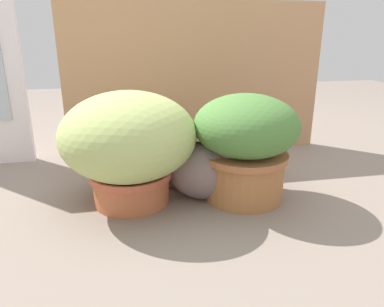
# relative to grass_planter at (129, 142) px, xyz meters

# --- Properties ---
(ground_plane) EXTENTS (6.00, 6.00, 0.00)m
(ground_plane) POSITION_rel_grass_planter_xyz_m (0.21, -0.01, -0.23)
(ground_plane) COLOR gray
(cardboard_backdrop) EXTENTS (1.30, 0.03, 0.75)m
(cardboard_backdrop) POSITION_rel_grass_planter_xyz_m (0.36, 0.54, 0.14)
(cardboard_backdrop) COLOR tan
(cardboard_backdrop) RESTS_ON ground
(grass_planter) EXTENTS (0.48, 0.48, 0.41)m
(grass_planter) POSITION_rel_grass_planter_xyz_m (0.00, 0.00, 0.00)
(grass_planter) COLOR #BF653D
(grass_planter) RESTS_ON ground
(leafy_planter) EXTENTS (0.38, 0.38, 0.40)m
(leafy_planter) POSITION_rel_grass_planter_xyz_m (0.42, -0.04, -0.01)
(leafy_planter) COLOR #AB6E3D
(leafy_planter) RESTS_ON ground
(cat) EXTENTS (0.33, 0.31, 0.32)m
(cat) POSITION_rel_grass_planter_xyz_m (0.27, -0.02, -0.11)
(cat) COLOR slate
(cat) RESTS_ON ground
(mushroom_ornament_red) EXTENTS (0.10, 0.10, 0.14)m
(mushroom_ornament_red) POSITION_rel_grass_planter_xyz_m (-0.03, -0.09, -0.13)
(mushroom_ornament_red) COLOR silver
(mushroom_ornament_red) RESTS_ON ground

